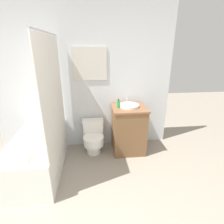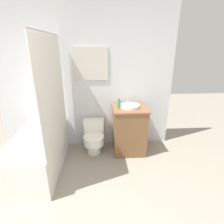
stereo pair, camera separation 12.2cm
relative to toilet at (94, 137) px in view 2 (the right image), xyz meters
name	(u,v)px [view 2 (the right image)]	position (x,y,z in m)	size (l,w,h in m)	color
wall_back	(85,80)	(-0.13, 0.29, 0.97)	(3.11, 0.07, 2.50)	silver
shower_area	(39,150)	(-0.83, -0.43, 0.03)	(0.69, 1.38, 1.98)	white
toilet	(94,137)	(0.00, 0.00, 0.00)	(0.37, 0.50, 0.57)	white
vanity	(129,130)	(0.63, -0.03, 0.14)	(0.58, 0.55, 0.84)	brown
sink	(130,106)	(0.63, 0.00, 0.58)	(0.34, 0.37, 0.13)	white
soap_bottle	(119,104)	(0.44, -0.03, 0.62)	(0.06, 0.06, 0.15)	green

